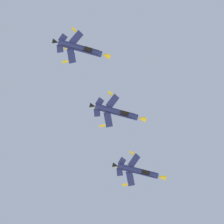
# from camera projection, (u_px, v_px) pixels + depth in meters

# --- Properties ---
(fighter_jet_lead) EXTENTS (15.73, 8.77, 5.95)m
(fighter_jet_lead) POSITION_uv_depth(u_px,v_px,m) (139.00, 171.00, 125.13)
(fighter_jet_lead) COLOR navy
(fighter_jet_left_wing) EXTENTS (15.73, 8.91, 5.72)m
(fighter_jet_left_wing) POSITION_uv_depth(u_px,v_px,m) (117.00, 112.00, 118.72)
(fighter_jet_left_wing) COLOR navy
(fighter_jet_right_wing) EXTENTS (15.73, 8.95, 5.66)m
(fighter_jet_right_wing) POSITION_uv_depth(u_px,v_px,m) (81.00, 49.00, 116.21)
(fighter_jet_right_wing) COLOR navy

